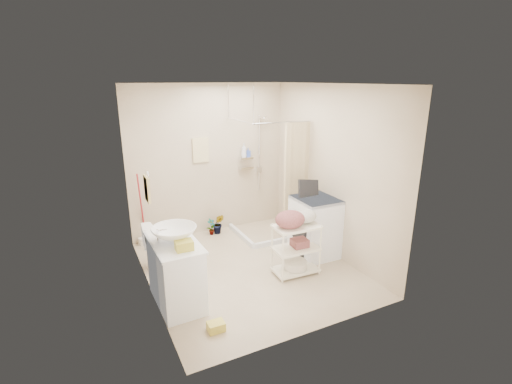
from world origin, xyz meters
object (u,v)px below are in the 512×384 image
Objects in this scene: toilet at (167,245)px; washing_machine at (316,226)px; vanity at (176,272)px; laundry_rack at (296,245)px.

washing_machine is (2.18, -0.66, 0.13)m from toilet.
vanity is 1.40× the size of toilet.
laundry_rack is at bearing -147.63° from washing_machine.
washing_machine reaches higher than toilet.
vanity reaches higher than toilet.
toilet is 1.89m from laundry_rack.
toilet is at bearing 163.77° from washing_machine.
vanity is 2.33m from washing_machine.
laundry_rack is (1.58, -1.03, 0.10)m from toilet.
laundry_rack reaches higher than toilet.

